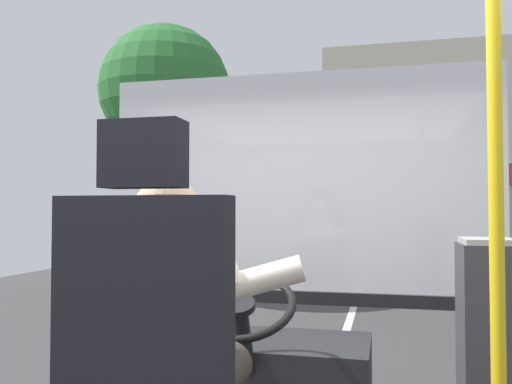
% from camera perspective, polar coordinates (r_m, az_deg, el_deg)
% --- Properties ---
extents(ground, '(18.00, 44.00, 0.06)m').
position_cam_1_polar(ground, '(10.71, 10.68, -11.29)').
color(ground, '#3A3A3A').
extents(bus_driver, '(0.75, 0.52, 0.72)m').
position_cam_1_polar(bus_driver, '(1.68, -8.77, -14.36)').
color(bus_driver, '#332D28').
rests_on(bus_driver, driver_seat).
extents(steering_console, '(1.10, 0.95, 0.77)m').
position_cam_1_polar(steering_console, '(2.88, 0.50, -18.98)').
color(steering_console, black).
rests_on(steering_console, bus_floor).
extents(handrail_pole, '(0.04, 0.04, 1.94)m').
position_cam_1_polar(handrail_pole, '(1.77, 24.34, -4.69)').
color(handrail_pole, gold).
rests_on(handrail_pole, bus_floor).
extents(fare_box, '(0.20, 0.27, 0.96)m').
position_cam_1_polar(fare_box, '(2.23, 23.72, -17.02)').
color(fare_box, '#333338').
rests_on(fare_box, bus_floor).
extents(windshield_panel, '(2.50, 0.08, 1.48)m').
position_cam_1_polar(windshield_panel, '(3.41, 4.44, -2.20)').
color(windshield_panel, silver).
extents(street_tree, '(2.61, 2.61, 5.44)m').
position_cam_1_polar(street_tree, '(11.06, -9.71, 10.49)').
color(street_tree, '#4C3828').
rests_on(street_tree, ground).
extents(parked_car_charcoal, '(2.03, 4.25, 1.29)m').
position_cam_1_polar(parked_car_charcoal, '(19.61, 25.42, -4.83)').
color(parked_car_charcoal, '#474C51').
rests_on(parked_car_charcoal, ground).
extents(parked_car_white, '(2.01, 4.43, 1.28)m').
position_cam_1_polar(parked_car_white, '(25.17, 22.84, -4.19)').
color(parked_car_white, silver).
rests_on(parked_car_white, ground).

